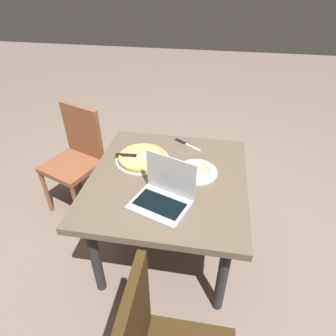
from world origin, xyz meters
TOP-DOWN VIEW (x-y plane):
  - ground_plane at (0.00, 0.00)m, footprint 12.00×12.00m
  - dining_table at (0.00, 0.00)m, footprint 1.04×0.98m
  - laptop at (-0.23, -0.02)m, footprint 0.33×0.37m
  - pizza_plate at (0.08, -0.18)m, footprint 0.26×0.26m
  - pizza_tray at (0.16, 0.20)m, footprint 0.37×0.37m
  - table_knife at (0.41, -0.06)m, footprint 0.14×0.21m
  - chair_far at (0.41, 0.83)m, footprint 0.51×0.51m

SIDE VIEW (x-z plane):
  - ground_plane at x=0.00m, z-range 0.00..0.00m
  - chair_far at x=0.41m, z-range 0.06..0.96m
  - dining_table at x=0.00m, z-range 0.26..0.96m
  - table_knife at x=0.41m, z-range 0.70..0.71m
  - pizza_plate at x=0.08m, z-range 0.69..0.73m
  - pizza_tray at x=0.16m, z-range 0.70..0.74m
  - laptop at x=-0.23m, z-range 0.63..0.88m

